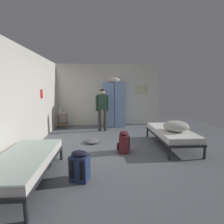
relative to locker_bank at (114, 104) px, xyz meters
name	(u,v)px	position (x,y,z in m)	size (l,w,h in m)	color
ground_plane	(113,147)	(-0.23, -2.59, -0.97)	(9.19, 9.19, 0.00)	slate
room_backdrop	(73,97)	(-1.48, -1.31, 0.35)	(4.53, 5.80, 2.64)	silver
locker_bank	(114,104)	(0.00, 0.00, 0.00)	(0.90, 0.55, 2.07)	#7A9ECC
shelf_unit	(62,120)	(-2.13, -0.23, -0.62)	(0.38, 0.30, 0.57)	brown
bed_left_front	(23,162)	(-1.88, -4.26, -0.59)	(0.90, 1.90, 0.49)	#28282D
bed_right	(171,133)	(1.43, -2.59, -0.59)	(0.90, 1.90, 0.49)	#28282D
bedding_heap	(176,126)	(1.45, -2.82, -0.34)	(0.66, 0.64, 0.28)	#B7B2A8
person_traveler	(102,106)	(-0.50, -0.78, -0.01)	(0.50, 0.25, 1.59)	#3D3833
water_bottle	(60,112)	(-2.21, -0.21, -0.30)	(0.07, 0.07, 0.23)	silver
lotion_bottle	(63,113)	(-2.06, -0.27, -0.32)	(0.05, 0.05, 0.17)	beige
backpack_maroon	(123,142)	(0.02, -2.97, -0.71)	(0.36, 0.35, 0.55)	maroon
backpack_navy	(80,166)	(-0.93, -4.24, -0.71)	(0.38, 0.39, 0.55)	navy
clothes_pile_grey	(92,141)	(-0.81, -2.16, -0.91)	(0.41, 0.50, 0.11)	slate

